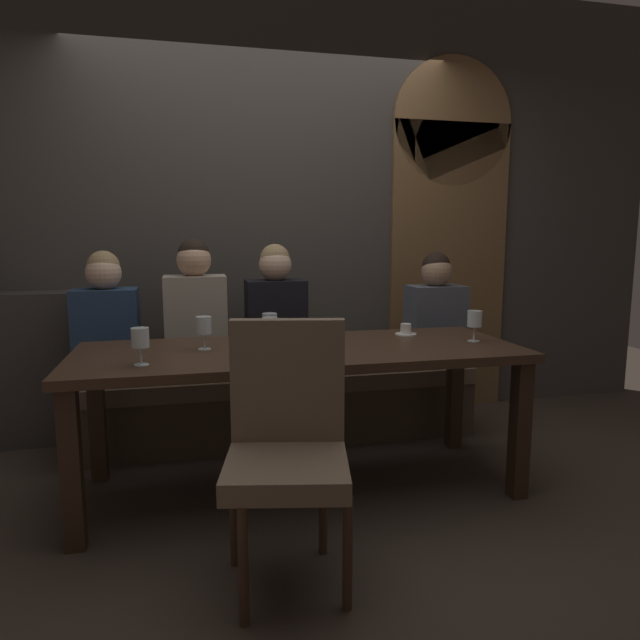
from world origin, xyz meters
The scene contains 19 objects.
ground centered at (0.00, 0.00, 0.00)m, with size 9.00×9.00×0.00m, color #382D26.
back_wall_tiled centered at (0.00, 1.22, 1.50)m, with size 6.00×0.12×3.00m, color #423D38.
arched_door centered at (1.35, 1.15, 1.36)m, with size 0.90×0.05×2.55m.
back_counter centered at (-1.55, 1.04, 0.47)m, with size 1.10×0.28×0.95m, color #38342F.
dining_table centered at (0.00, 0.00, 0.65)m, with size 2.20×0.84×0.74m.
banquette_bench centered at (0.00, 0.70, 0.23)m, with size 2.50×0.44×0.45m.
chair_near_side centered at (-0.20, -0.72, 0.56)m, with size 0.52×0.52×0.98m.
diner_redhead centered at (-1.01, 0.71, 0.81)m, with size 0.36×0.24×0.76m.
diner_bearded centered at (-0.50, 0.69, 0.84)m, with size 0.36×0.24×0.83m.
diner_far_end centered at (-0.02, 0.69, 0.83)m, with size 0.36×0.24×0.79m.
diner_near_end centered at (1.04, 0.69, 0.80)m, with size 0.36×0.24×0.74m.
wine_glass_center_front centered at (-0.47, 0.07, 0.85)m, with size 0.08×0.08×0.16m.
wine_glass_end_left centered at (0.93, -0.04, 0.85)m, with size 0.08×0.08×0.16m.
wine_glass_end_right centered at (-0.14, 0.11, 0.85)m, with size 0.08×0.08×0.16m.
wine_glass_center_back centered at (-0.19, -0.33, 0.85)m, with size 0.08×0.08×0.16m.
wine_glass_far_left centered at (-0.16, -0.04, 0.85)m, with size 0.08×0.08×0.16m.
wine_glass_near_right centered at (-0.75, -0.21, 0.86)m, with size 0.08×0.08×0.16m.
espresso_cup centered at (0.65, 0.22, 0.77)m, with size 0.12×0.12×0.06m.
fork_on_table centered at (0.07, 0.34, 0.74)m, with size 0.02×0.17×0.01m, color silver.
Camera 1 is at (-0.54, -2.72, 1.30)m, focal length 31.70 mm.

